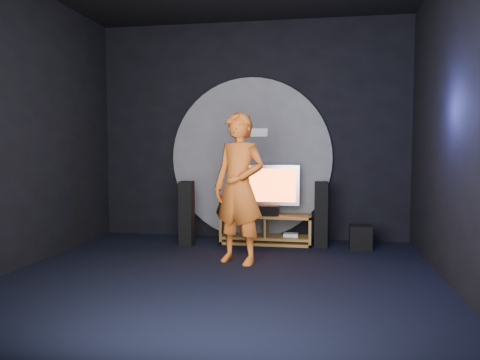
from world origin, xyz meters
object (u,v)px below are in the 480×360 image
(tower_speaker_left, at_px, (187,214))
(media_console, at_px, (267,231))
(tower_speaker_right, at_px, (321,214))
(player, at_px, (239,188))
(tv, at_px, (267,187))
(subwoofer, at_px, (361,237))

(tower_speaker_left, bearing_deg, media_console, 17.96)
(tower_speaker_right, bearing_deg, player, -132.12)
(media_console, height_order, tv, tv)
(media_console, bearing_deg, tower_speaker_left, -162.04)
(subwoofer, height_order, player, player)
(tower_speaker_left, xyz_separation_m, player, (0.95, -0.88, 0.48))
(subwoofer, bearing_deg, tower_speaker_right, 176.28)
(media_console, xyz_separation_m, tower_speaker_right, (0.83, -0.11, 0.29))
(media_console, height_order, tower_speaker_right, tower_speaker_right)
(tower_speaker_right, height_order, player, player)
(tower_speaker_right, bearing_deg, tower_speaker_left, -172.46)
(tv, height_order, subwoofer, tv)
(media_console, distance_m, player, 1.49)
(media_console, relative_size, tv, 1.38)
(tv, xyz_separation_m, player, (-0.21, -1.33, 0.10))
(tv, bearing_deg, media_console, -83.95)
(tv, height_order, tower_speaker_left, tv)
(tower_speaker_left, xyz_separation_m, subwoofer, (2.56, 0.23, -0.32))
(media_console, xyz_separation_m, player, (-0.21, -1.26, 0.77))
(tv, distance_m, player, 1.35)
(media_console, height_order, subwoofer, media_console)
(media_console, bearing_deg, subwoofer, -6.19)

